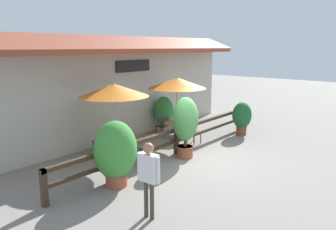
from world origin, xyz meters
name	(u,v)px	position (x,y,z in m)	size (l,w,h in m)	color
ground_plane	(200,160)	(0.00, 0.00, 0.00)	(60.00, 60.00, 0.00)	gray
building_facade	(117,87)	(0.00, 4.10, 2.16)	(14.28, 1.49, 4.23)	#BCB7A8
patio_railing	(176,135)	(0.00, 1.05, 0.70)	(10.40, 0.14, 0.95)	#3D2D1E
patio_umbrella_near	(114,90)	(-1.62, 2.44, 2.36)	(2.34, 2.34, 2.61)	#B7B2A8
dining_table_near	(116,141)	(-1.62, 2.44, 0.58)	(1.02, 1.02, 0.72)	olive
chair_near_streetside	(132,148)	(-1.56, 1.69, 0.49)	(0.43, 0.43, 0.86)	#332D28
chair_near_wallside	(102,140)	(-1.63, 3.19, 0.49)	(0.47, 0.47, 0.86)	#332D28
patio_umbrella_middle	(177,83)	(1.47, 2.18, 2.36)	(2.34, 2.34, 2.61)	#B7B2A8
dining_table_middle	(177,126)	(1.47, 2.18, 0.58)	(1.02, 1.02, 0.72)	olive
chair_middle_streetside	(193,131)	(1.48, 1.38, 0.49)	(0.48, 0.48, 0.86)	#332D28
chair_middle_wallside	(163,125)	(1.54, 2.97, 0.49)	(0.45, 0.45, 0.86)	#332D28
potted_plant_corner_fern	(116,152)	(-3.22, 0.63, 0.99)	(1.24, 1.11, 1.84)	#9E4C33
potted_plant_entrance_palm	(185,122)	(-0.10, 0.59, 1.25)	(0.95, 0.85, 2.12)	#9E4C33
potted_plant_small_flowering	(242,117)	(3.89, 0.48, 0.81)	(0.90, 0.81, 1.44)	brown
potted_plant_broad_leaf	(164,113)	(2.25, 3.55, 0.85)	(0.92, 0.83, 1.58)	#B7AD99
pedestrian	(149,170)	(-3.92, -1.25, 1.13)	(0.24, 0.62, 1.76)	#42382D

